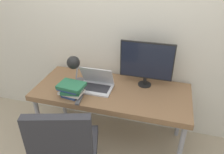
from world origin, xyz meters
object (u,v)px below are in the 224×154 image
Objects in this scene: laptop at (96,84)px; office_chair at (65,149)px; book_stack at (71,89)px; desk_lamp at (74,64)px; monitor at (146,62)px.

office_chair is (-0.02, -0.76, -0.19)m from laptop.
office_chair is 0.62m from book_stack.
laptop is 0.32m from desk_lamp.
book_stack is (0.03, -0.18, -0.20)m from desk_lamp.
office_chair reaches higher than book_stack.
book_stack is at bearing -133.45° from laptop.
monitor reaches higher than desk_lamp.
office_chair is at bearing -118.27° from monitor.
desk_lamp is at bearing 100.45° from book_stack.
book_stack is (-0.18, 0.55, 0.22)m from office_chair.
desk_lamp is 0.34× the size of office_chair.
monitor is 1.17m from office_chair.
office_chair is (0.21, -0.73, -0.42)m from desk_lamp.
monitor is at bearing 22.52° from laptop.
monitor is at bearing 61.73° from office_chair.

